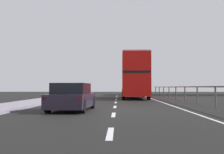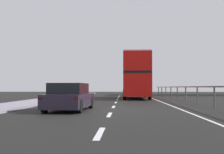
% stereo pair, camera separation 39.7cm
% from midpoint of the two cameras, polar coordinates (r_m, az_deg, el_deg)
% --- Properties ---
extents(ground_plane, '(73.22, 120.00, 0.10)m').
position_cam_midpoint_polar(ground_plane, '(15.47, -0.27, -6.41)').
color(ground_plane, black).
extents(near_sidewalk_kerb, '(2.50, 80.00, 0.14)m').
position_cam_midpoint_polar(near_sidewalk_kerb, '(16.71, -21.15, -5.54)').
color(near_sidewalk_kerb, gray).
rests_on(near_sidewalk_kerb, ground).
extents(lane_paint_markings, '(3.68, 46.00, 0.01)m').
position_cam_midpoint_polar(lane_paint_markings, '(23.83, 5.81, -4.71)').
color(lane_paint_markings, silver).
rests_on(lane_paint_markings, ground).
extents(bridge_side_railing, '(0.10, 42.00, 1.22)m').
position_cam_midpoint_polar(bridge_side_railing, '(24.98, 13.32, -2.29)').
color(bridge_side_railing, '#4A554E').
rests_on(bridge_side_railing, ground).
extents(double_decker_bus_red, '(2.65, 10.44, 4.39)m').
position_cam_midpoint_polar(double_decker_bus_red, '(30.71, 3.92, 0.28)').
color(double_decker_bus_red, red).
rests_on(double_decker_bus_red, ground).
extents(hatchback_car_near, '(1.96, 4.62, 1.35)m').
position_cam_midpoint_polar(hatchback_car_near, '(14.88, -8.36, -3.86)').
color(hatchback_car_near, '#251E2D').
rests_on(hatchback_car_near, ground).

